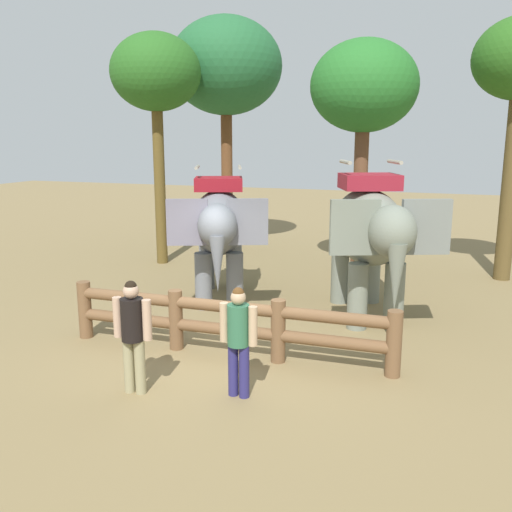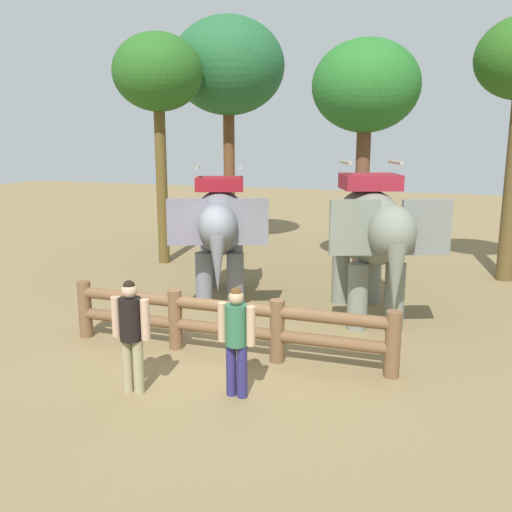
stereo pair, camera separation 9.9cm
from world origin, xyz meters
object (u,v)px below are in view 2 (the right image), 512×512
(log_fence, at_px, (225,321))
(tree_deep_back, at_px, (228,68))
(tourist_woman_in_black, at_px, (236,334))
(tree_far_right, at_px, (158,76))
(elephant_center, at_px, (371,232))
(tree_back_center, at_px, (366,90))
(elephant_near_left, at_px, (220,226))
(tourist_man_in_blue, at_px, (131,328))

(log_fence, relative_size, tree_deep_back, 0.79)
(tourist_woman_in_black, distance_m, tree_far_right, 9.93)
(elephant_center, height_order, tree_back_center, tree_back_center)
(log_fence, xyz_separation_m, elephant_near_left, (-1.36, 2.94, 1.08))
(elephant_near_left, height_order, tree_deep_back, tree_deep_back)
(tourist_woman_in_black, xyz_separation_m, tourist_man_in_blue, (-1.45, -0.39, 0.04))
(tourist_woman_in_black, bearing_deg, tree_back_center, 86.93)
(log_fence, bearing_deg, elephant_center, 54.93)
(elephant_near_left, relative_size, tree_far_right, 0.56)
(elephant_center, height_order, tourist_woman_in_black, elephant_center)
(log_fence, height_order, tree_deep_back, tree_deep_back)
(tree_far_right, bearing_deg, elephant_near_left, -43.81)
(elephant_center, relative_size, tourist_woman_in_black, 2.35)
(tree_far_right, bearing_deg, tourist_woman_in_black, -54.35)
(elephant_center, height_order, tree_far_right, tree_far_right)
(tree_deep_back, bearing_deg, log_fence, -67.96)
(log_fence, height_order, tourist_woman_in_black, tourist_woman_in_black)
(tourist_woman_in_black, distance_m, tourist_man_in_blue, 1.50)
(elephant_center, xyz_separation_m, tourist_woman_in_black, (-1.20, -4.14, -0.85))
(tourist_woman_in_black, bearing_deg, log_fence, 119.33)
(elephant_center, relative_size, tree_deep_back, 0.52)
(tree_deep_back, bearing_deg, tourist_woman_in_black, -66.90)
(tourist_man_in_blue, bearing_deg, tree_deep_back, 105.02)
(elephant_center, bearing_deg, log_fence, -125.07)
(elephant_near_left, distance_m, tourist_woman_in_black, 4.85)
(tourist_man_in_blue, xyz_separation_m, tree_far_right, (-3.77, 7.66, 4.28))
(tourist_woman_in_black, xyz_separation_m, tree_deep_back, (-4.19, 9.82, 4.77))
(tree_deep_back, bearing_deg, tourist_man_in_blue, -74.98)
(elephant_near_left, bearing_deg, tree_back_center, 53.29)
(elephant_center, distance_m, tree_back_center, 4.71)
(tree_far_right, height_order, tree_deep_back, tree_deep_back)
(tourist_man_in_blue, height_order, tree_far_right, tree_far_right)
(elephant_center, bearing_deg, tree_deep_back, 133.50)
(elephant_near_left, relative_size, tourist_man_in_blue, 2.14)
(tourist_man_in_blue, bearing_deg, log_fence, 68.46)
(elephant_center, bearing_deg, tourist_woman_in_black, -106.13)
(tourist_woman_in_black, height_order, tree_far_right, tree_far_right)
(tourist_man_in_blue, bearing_deg, elephant_center, 59.72)
(elephant_center, bearing_deg, tree_far_right, 154.01)
(tourist_man_in_blue, bearing_deg, tree_far_right, 116.19)
(elephant_near_left, relative_size, tree_deep_back, 0.49)
(log_fence, height_order, tree_far_right, tree_far_right)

